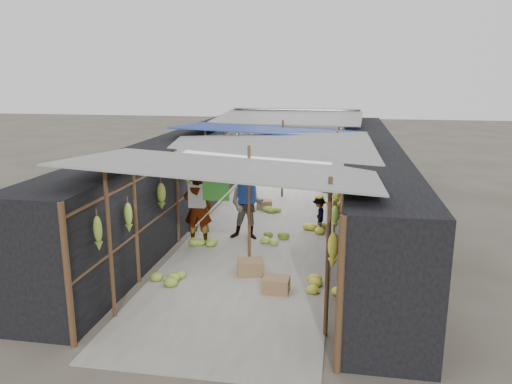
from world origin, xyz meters
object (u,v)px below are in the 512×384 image
Objects in this scene: crate_near at (250,268)px; shopper_blue at (247,204)px; vendor_elderly at (198,208)px; vendor_seated at (319,215)px; black_basin at (328,189)px.

shopper_blue is at bearing 89.17° from crate_near.
vendor_elderly is at bearing -150.38° from shopper_blue.
shopper_blue reaches higher than vendor_seated.
black_basin is at bearing -124.47° from vendor_elderly.
vendor_seated is at bearing -91.23° from black_basin.
crate_near is 0.30× the size of shopper_blue.
black_basin is 0.31× the size of shopper_blue.
crate_near is 0.29× the size of vendor_elderly.
vendor_seated is (-0.10, -4.74, 0.40)m from black_basin.
vendor_elderly is (-1.60, 1.66, 0.76)m from crate_near.
black_basin is 0.31× the size of vendor_elderly.
shopper_blue is (1.09, 0.61, -0.01)m from vendor_elderly.
vendor_elderly is 1.01× the size of shopper_blue.
crate_near reaches higher than black_basin.
crate_near is at bearing -76.99° from shopper_blue.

